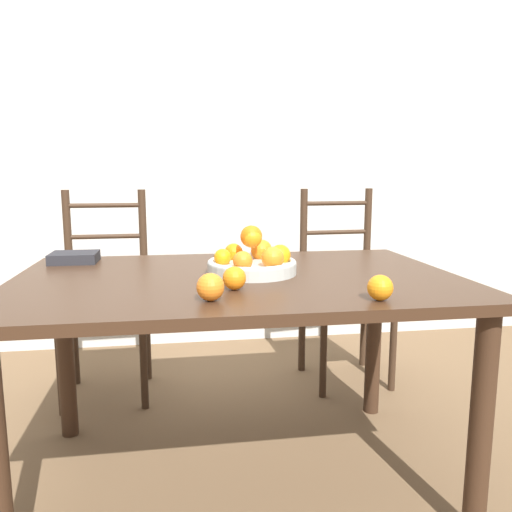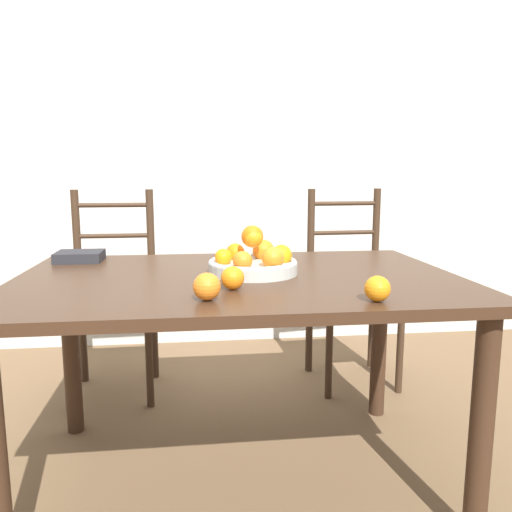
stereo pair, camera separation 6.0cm
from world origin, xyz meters
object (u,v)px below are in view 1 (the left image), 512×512
object	(u,v)px
orange_loose_0	(380,288)
book_stack	(74,257)
orange_loose_1	(234,278)
orange_loose_2	(210,287)
chair_right	(343,292)
chair_left	(106,301)
fruit_bowl	(253,260)

from	to	relation	value
orange_loose_0	book_stack	world-z (taller)	orange_loose_0
orange_loose_1	orange_loose_2	size ratio (longest dim) A/B	0.92
chair_right	book_stack	bearing A→B (deg)	-162.96
orange_loose_2	book_stack	world-z (taller)	orange_loose_2
orange_loose_1	chair_right	distance (m)	1.31
chair_left	orange_loose_1	bearing A→B (deg)	-63.79
fruit_bowl	orange_loose_1	size ratio (longest dim) A/B	4.38
fruit_bowl	book_stack	world-z (taller)	fruit_bowl
orange_loose_0	orange_loose_1	world-z (taller)	same
chair_left	book_stack	xyz separation A→B (m)	(-0.04, -0.48, 0.31)
fruit_bowl	chair_right	distance (m)	1.08
orange_loose_1	chair_left	distance (m)	1.23
fruit_bowl	chair_left	size ratio (longest dim) A/B	0.31
fruit_bowl	book_stack	size ratio (longest dim) A/B	1.75
fruit_bowl	orange_loose_0	distance (m)	0.53
fruit_bowl	chair_left	world-z (taller)	chair_left
chair_left	chair_right	size ratio (longest dim) A/B	1.00
orange_loose_0	chair_left	xyz separation A→B (m)	(-0.93, 1.25, -0.32)
orange_loose_0	chair_right	distance (m)	1.33
orange_loose_0	orange_loose_1	size ratio (longest dim) A/B	1.01
orange_loose_0	orange_loose_2	distance (m)	0.48
orange_loose_2	chair_right	size ratio (longest dim) A/B	0.08
orange_loose_1	chair_left	bearing A→B (deg)	117.13
orange_loose_0	book_stack	size ratio (longest dim) A/B	0.40
orange_loose_2	chair_left	distance (m)	1.30
fruit_bowl	chair_right	world-z (taller)	chair_right
chair_right	fruit_bowl	bearing A→B (deg)	-130.57
chair_right	book_stack	size ratio (longest dim) A/B	5.72
fruit_bowl	orange_loose_2	distance (m)	0.40
chair_right	book_stack	distance (m)	1.42
fruit_bowl	chair_left	bearing A→B (deg)	127.97
orange_loose_1	book_stack	xyz separation A→B (m)	(-0.58, 0.58, -0.02)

